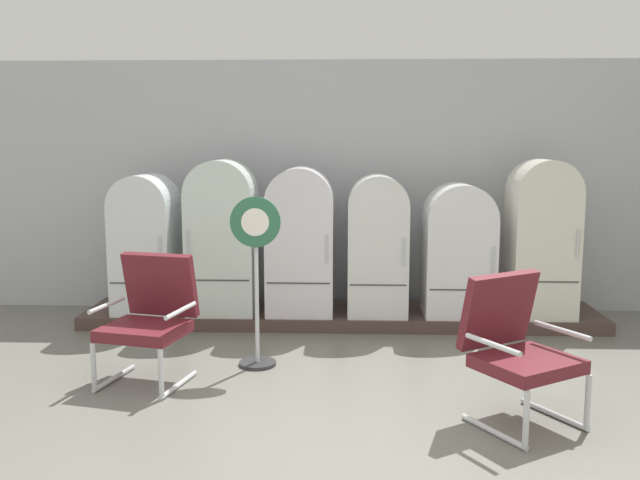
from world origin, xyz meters
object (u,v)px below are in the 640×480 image
object	(u,v)px
refrigerator_1	(222,232)
refrigerator_2	(300,237)
refrigerator_4	(459,247)
armchair_left	(150,313)
refrigerator_5	(542,233)
refrigerator_0	(146,239)
armchair_right	(516,343)
refrigerator_3	(377,240)
sign_stand	(256,287)

from	to	relation	value
refrigerator_1	refrigerator_2	xyz separation A→B (m)	(0.82, 0.02, -0.04)
refrigerator_4	armchair_left	size ratio (longest dim) A/B	1.33
refrigerator_5	armchair_left	bearing A→B (deg)	-154.57
refrigerator_0	refrigerator_4	bearing A→B (deg)	-0.80
refrigerator_1	armchair_right	world-z (taller)	refrigerator_1
armchair_right	refrigerator_4	bearing A→B (deg)	90.17
refrigerator_4	armchair_right	xyz separation A→B (m)	(0.01, -2.40, -0.29)
refrigerator_2	armchair_left	world-z (taller)	refrigerator_2
refrigerator_1	refrigerator_5	size ratio (longest dim) A/B	0.99
refrigerator_5	armchair_right	world-z (taller)	refrigerator_5
refrigerator_3	armchair_left	xyz separation A→B (m)	(-1.89, -1.73, -0.35)
refrigerator_3	refrigerator_4	bearing A→B (deg)	-2.59
refrigerator_0	armchair_left	size ratio (longest dim) A/B	1.42
refrigerator_3	sign_stand	distance (m)	1.76
refrigerator_3	refrigerator_0	bearing A→B (deg)	179.81
refrigerator_5	armchair_right	bearing A→B (deg)	-109.13
refrigerator_3	armchair_right	distance (m)	2.60
refrigerator_1	refrigerator_4	distance (m)	2.45
sign_stand	refrigerator_5	bearing A→B (deg)	25.71
refrigerator_2	refrigerator_4	bearing A→B (deg)	-0.92
refrigerator_2	armchair_right	bearing A→B (deg)	-55.95
refrigerator_4	armchair_right	world-z (taller)	refrigerator_4
refrigerator_0	armchair_right	size ratio (longest dim) A/B	1.42
refrigerator_0	refrigerator_3	size ratio (longest dim) A/B	1.00
refrigerator_1	refrigerator_3	size ratio (longest dim) A/B	1.11
refrigerator_2	sign_stand	size ratio (longest dim) A/B	1.04
refrigerator_0	refrigerator_1	xyz separation A→B (m)	(0.82, -0.04, 0.08)
refrigerator_0	sign_stand	distance (m)	1.94
refrigerator_1	refrigerator_0	bearing A→B (deg)	177.21
refrigerator_1	armchair_left	distance (m)	1.78
refrigerator_0	refrigerator_5	bearing A→B (deg)	-0.64
refrigerator_3	refrigerator_4	size ratio (longest dim) A/B	1.06
refrigerator_4	refrigerator_5	distance (m)	0.85
refrigerator_3	refrigerator_1	bearing A→B (deg)	-178.87
armchair_right	sign_stand	bearing A→B (deg)	150.85
refrigerator_2	sign_stand	xyz separation A→B (m)	(-0.28, -1.35, -0.24)
armchair_right	sign_stand	world-z (taller)	sign_stand
refrigerator_1	armchair_left	bearing A→B (deg)	-99.29
refrigerator_3	armchair_right	bearing A→B (deg)	-70.97
refrigerator_2	sign_stand	bearing A→B (deg)	-101.86
refrigerator_1	armchair_right	size ratio (longest dim) A/B	1.57
refrigerator_4	sign_stand	bearing A→B (deg)	-145.30
refrigerator_1	refrigerator_4	xyz separation A→B (m)	(2.45, -0.01, -0.14)
refrigerator_0	refrigerator_4	xyz separation A→B (m)	(3.27, -0.05, -0.06)
refrigerator_5	armchair_left	distance (m)	3.97
refrigerator_2	armchair_left	size ratio (longest dim) A/B	1.49
refrigerator_2	refrigerator_5	bearing A→B (deg)	-0.61
refrigerator_0	armchair_right	xyz separation A→B (m)	(3.27, -2.45, -0.35)
refrigerator_2	armchair_right	size ratio (longest dim) A/B	1.49
refrigerator_1	refrigerator_4	world-z (taller)	refrigerator_1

